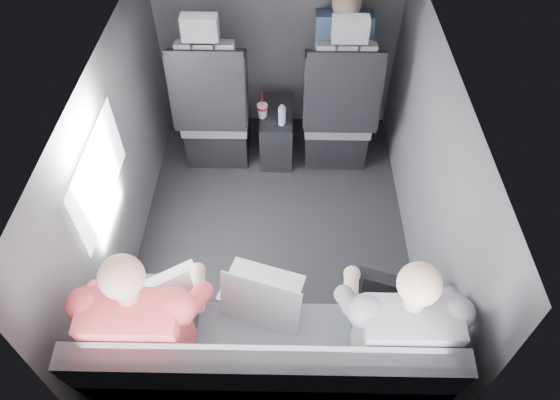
{
  "coord_description": "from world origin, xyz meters",
  "views": [
    {
      "loc": [
        0.08,
        -2.1,
        2.7
      ],
      "look_at": [
        0.04,
        -0.05,
        0.45
      ],
      "focal_mm": 32.0,
      "sensor_mm": 36.0,
      "label": 1
    }
  ],
  "objects_px": {
    "laptop_silver": "(261,293)",
    "passenger_front_right": "(342,54)",
    "center_console": "(277,132)",
    "laptop_white": "(168,295)",
    "front_seat_left": "(216,114)",
    "laptop_black": "(387,295)",
    "passenger_rear_left": "(152,319)",
    "front_seat_right": "(337,116)",
    "passenger_rear_right": "(394,323)",
    "water_bottle": "(282,116)",
    "soda_cup": "(262,110)",
    "rear_bench": "(268,370)"
  },
  "relations": [
    {
      "from": "laptop_black",
      "to": "passenger_rear_right",
      "type": "height_order",
      "value": "passenger_rear_right"
    },
    {
      "from": "center_console",
      "to": "laptop_white",
      "type": "distance_m",
      "value": 1.84
    },
    {
      "from": "center_console",
      "to": "passenger_rear_right",
      "type": "height_order",
      "value": "passenger_rear_right"
    },
    {
      "from": "soda_cup",
      "to": "laptop_silver",
      "type": "bearing_deg",
      "value": -87.68
    },
    {
      "from": "laptop_silver",
      "to": "passenger_front_right",
      "type": "relative_size",
      "value": 0.55
    },
    {
      "from": "rear_bench",
      "to": "soda_cup",
      "type": "bearing_deg",
      "value": 93.05
    },
    {
      "from": "laptop_white",
      "to": "laptop_silver",
      "type": "xyz_separation_m",
      "value": [
        0.45,
        0.01,
        0.01
      ]
    },
    {
      "from": "passenger_front_right",
      "to": "center_console",
      "type": "bearing_deg",
      "value": -154.94
    },
    {
      "from": "passenger_rear_left",
      "to": "passenger_front_right",
      "type": "relative_size",
      "value": 1.52
    },
    {
      "from": "rear_bench",
      "to": "laptop_silver",
      "type": "xyz_separation_m",
      "value": [
        -0.03,
        0.23,
        0.33
      ]
    },
    {
      "from": "front_seat_left",
      "to": "rear_bench",
      "type": "relative_size",
      "value": 0.79
    },
    {
      "from": "front_seat_left",
      "to": "soda_cup",
      "type": "height_order",
      "value": "front_seat_left"
    },
    {
      "from": "water_bottle",
      "to": "passenger_front_right",
      "type": "bearing_deg",
      "value": 40.22
    },
    {
      "from": "front_seat_left",
      "to": "passenger_rear_left",
      "type": "relative_size",
      "value": 1.04
    },
    {
      "from": "front_seat_left",
      "to": "water_bottle",
      "type": "bearing_deg",
      "value": -11.49
    },
    {
      "from": "laptop_black",
      "to": "passenger_rear_right",
      "type": "xyz_separation_m",
      "value": [
        0.01,
        -0.15,
        -0.01
      ]
    },
    {
      "from": "front_seat_right",
      "to": "laptop_silver",
      "type": "height_order",
      "value": "front_seat_right"
    },
    {
      "from": "front_seat_left",
      "to": "passenger_rear_right",
      "type": "height_order",
      "value": "front_seat_left"
    },
    {
      "from": "laptop_white",
      "to": "passenger_rear_left",
      "type": "relative_size",
      "value": 0.36
    },
    {
      "from": "water_bottle",
      "to": "passenger_front_right",
      "type": "distance_m",
      "value": 0.62
    },
    {
      "from": "laptop_white",
      "to": "passenger_front_right",
      "type": "xyz_separation_m",
      "value": [
        0.94,
        1.94,
        0.12
      ]
    },
    {
      "from": "front_seat_left",
      "to": "rear_bench",
      "type": "height_order",
      "value": "front_seat_left"
    },
    {
      "from": "rear_bench",
      "to": "laptop_white",
      "type": "distance_m",
      "value": 0.62
    },
    {
      "from": "front_seat_right",
      "to": "passenger_rear_left",
      "type": "xyz_separation_m",
      "value": [
        -0.98,
        -1.81,
        0.23
      ]
    },
    {
      "from": "water_bottle",
      "to": "passenger_rear_right",
      "type": "distance_m",
      "value": 1.8
    },
    {
      "from": "laptop_silver",
      "to": "passenger_front_right",
      "type": "xyz_separation_m",
      "value": [
        0.5,
        1.93,
        0.11
      ]
    },
    {
      "from": "front_seat_right",
      "to": "laptop_silver",
      "type": "bearing_deg",
      "value": -106.16
    },
    {
      "from": "rear_bench",
      "to": "passenger_rear_left",
      "type": "height_order",
      "value": "passenger_rear_left"
    },
    {
      "from": "front_seat_left",
      "to": "laptop_black",
      "type": "height_order",
      "value": "front_seat_left"
    },
    {
      "from": "front_seat_right",
      "to": "passenger_front_right",
      "type": "bearing_deg",
      "value": 86.39
    },
    {
      "from": "front_seat_left",
      "to": "laptop_black",
      "type": "relative_size",
      "value": 3.66
    },
    {
      "from": "front_seat_right",
      "to": "laptop_black",
      "type": "xyz_separation_m",
      "value": [
        0.12,
        -1.66,
        0.23
      ]
    },
    {
      "from": "rear_bench",
      "to": "soda_cup",
      "type": "distance_m",
      "value": 1.89
    },
    {
      "from": "center_console",
      "to": "passenger_front_right",
      "type": "bearing_deg",
      "value": 25.06
    },
    {
      "from": "center_console",
      "to": "water_bottle",
      "type": "relative_size",
      "value": 3.0
    },
    {
      "from": "front_seat_left",
      "to": "laptop_white",
      "type": "height_order",
      "value": "front_seat_left"
    },
    {
      "from": "front_seat_left",
      "to": "soda_cup",
      "type": "distance_m",
      "value": 0.36
    },
    {
      "from": "soda_cup",
      "to": "passenger_front_right",
      "type": "distance_m",
      "value": 0.7
    },
    {
      "from": "passenger_rear_right",
      "to": "center_console",
      "type": "bearing_deg",
      "value": 107.54
    },
    {
      "from": "water_bottle",
      "to": "laptop_white",
      "type": "relative_size",
      "value": 0.36
    },
    {
      "from": "water_bottle",
      "to": "passenger_rear_left",
      "type": "distance_m",
      "value": 1.81
    },
    {
      "from": "soda_cup",
      "to": "laptop_white",
      "type": "bearing_deg",
      "value": -102.87
    },
    {
      "from": "laptop_silver",
      "to": "passenger_front_right",
      "type": "height_order",
      "value": "passenger_front_right"
    },
    {
      "from": "water_bottle",
      "to": "laptop_black",
      "type": "height_order",
      "value": "laptop_black"
    },
    {
      "from": "passenger_rear_right",
      "to": "passenger_front_right",
      "type": "xyz_separation_m",
      "value": [
        -0.12,
        2.06,
        0.13
      ]
    },
    {
      "from": "front_seat_right",
      "to": "laptop_white",
      "type": "height_order",
      "value": "front_seat_right"
    },
    {
      "from": "center_console",
      "to": "water_bottle",
      "type": "height_order",
      "value": "water_bottle"
    },
    {
      "from": "soda_cup",
      "to": "passenger_rear_left",
      "type": "relative_size",
      "value": 0.19
    },
    {
      "from": "front_seat_right",
      "to": "passenger_front_right",
      "type": "xyz_separation_m",
      "value": [
        0.02,
        0.26,
        0.35
      ]
    },
    {
      "from": "laptop_silver",
      "to": "center_console",
      "type": "bearing_deg",
      "value": 88.88
    }
  ]
}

